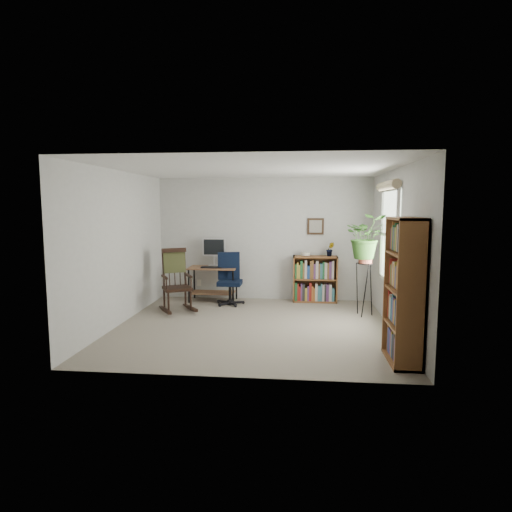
# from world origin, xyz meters

# --- Properties ---
(floor) EXTENTS (4.20, 4.00, 0.00)m
(floor) POSITION_xyz_m (0.00, 0.00, 0.00)
(floor) COLOR gray
(floor) RESTS_ON ground
(ceiling) EXTENTS (4.20, 4.00, 0.00)m
(ceiling) POSITION_xyz_m (0.00, 0.00, 2.40)
(ceiling) COLOR silver
(ceiling) RESTS_ON ground
(wall_back) EXTENTS (4.20, 0.00, 2.40)m
(wall_back) POSITION_xyz_m (0.00, 2.00, 1.20)
(wall_back) COLOR beige
(wall_back) RESTS_ON ground
(wall_front) EXTENTS (4.20, 0.00, 2.40)m
(wall_front) POSITION_xyz_m (0.00, -2.00, 1.20)
(wall_front) COLOR beige
(wall_front) RESTS_ON ground
(wall_left) EXTENTS (0.00, 4.00, 2.40)m
(wall_left) POSITION_xyz_m (-2.10, 0.00, 1.20)
(wall_left) COLOR beige
(wall_left) RESTS_ON ground
(wall_right) EXTENTS (0.00, 4.00, 2.40)m
(wall_right) POSITION_xyz_m (2.10, 0.00, 1.20)
(wall_right) COLOR beige
(wall_right) RESTS_ON ground
(window) EXTENTS (0.12, 1.20, 1.50)m
(window) POSITION_xyz_m (2.06, 0.30, 1.40)
(window) COLOR white
(window) RESTS_ON wall_right
(desk) EXTENTS (0.93, 0.51, 0.67)m
(desk) POSITION_xyz_m (-0.97, 1.70, 0.34)
(desk) COLOR #8D5E3E
(desk) RESTS_ON floor
(monitor) EXTENTS (0.46, 0.16, 0.56)m
(monitor) POSITION_xyz_m (-0.97, 1.84, 0.95)
(monitor) COLOR silver
(monitor) RESTS_ON desk
(keyboard) EXTENTS (0.40, 0.15, 0.02)m
(keyboard) POSITION_xyz_m (-0.97, 1.58, 0.68)
(keyboard) COLOR black
(keyboard) RESTS_ON desk
(office_chair) EXTENTS (0.66, 0.66, 0.99)m
(office_chair) POSITION_xyz_m (-0.60, 1.42, 0.50)
(office_chair) COLOR black
(office_chair) RESTS_ON floor
(rocking_chair) EXTENTS (0.97, 1.13, 1.12)m
(rocking_chair) POSITION_xyz_m (-1.44, 0.83, 0.56)
(rocking_chair) COLOR black
(rocking_chair) RESTS_ON floor
(low_bookshelf) EXTENTS (0.85, 0.28, 0.90)m
(low_bookshelf) POSITION_xyz_m (1.01, 1.82, 0.45)
(low_bookshelf) COLOR brown
(low_bookshelf) RESTS_ON floor
(tall_bookshelf) EXTENTS (0.32, 0.75, 1.72)m
(tall_bookshelf) POSITION_xyz_m (1.92, -1.32, 0.86)
(tall_bookshelf) COLOR brown
(tall_bookshelf) RESTS_ON floor
(plant_stand) EXTENTS (0.31, 0.31, 1.05)m
(plant_stand) POSITION_xyz_m (1.80, 0.85, 0.52)
(plant_stand) COLOR black
(plant_stand) RESTS_ON floor
(spider_plant) EXTENTS (1.69, 1.88, 1.47)m
(spider_plant) POSITION_xyz_m (1.80, 0.85, 1.70)
(spider_plant) COLOR #2F5D20
(spider_plant) RESTS_ON plant_stand
(potted_plant_small) EXTENTS (0.13, 0.24, 0.11)m
(potted_plant_small) POSITION_xyz_m (1.29, 1.83, 0.95)
(potted_plant_small) COLOR #2F5D20
(potted_plant_small) RESTS_ON low_bookshelf
(framed_picture) EXTENTS (0.32, 0.04, 0.32)m
(framed_picture) POSITION_xyz_m (1.01, 1.97, 1.46)
(framed_picture) COLOR black
(framed_picture) RESTS_ON wall_back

